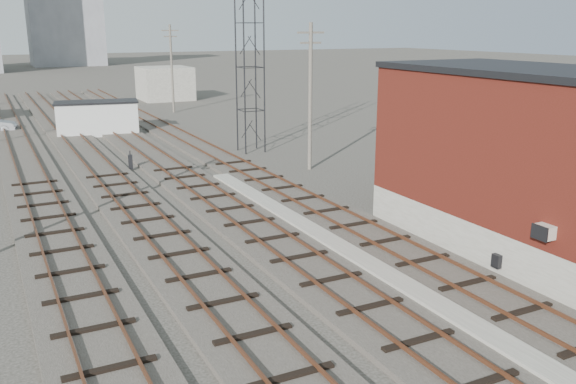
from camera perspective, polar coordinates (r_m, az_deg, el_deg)
ground at (r=66.67m, az=-16.52°, el=7.03°), size 320.00×320.00×0.00m
track_right at (r=47.08m, az=-8.76°, el=4.45°), size 3.20×90.00×0.39m
track_mid_right at (r=46.03m, az=-13.50°, el=3.97°), size 3.20×90.00×0.39m
track_mid_left at (r=45.32m, az=-18.42°, el=3.44°), size 3.20×90.00×0.39m
track_left at (r=44.95m, az=-23.45°, el=2.87°), size 3.20×90.00×0.39m
platform_curb at (r=24.18m, az=5.48°, el=-5.67°), size 0.90×28.00×0.26m
brick_building at (r=26.15m, az=21.21°, el=2.94°), size 6.54×12.20×7.22m
lattice_tower at (r=43.61m, az=-3.61°, el=13.54°), size 1.60×1.60×15.00m
utility_pole_right_a at (r=37.93m, az=2.10°, el=9.24°), size 1.80×0.24×9.00m
utility_pole_right_b at (r=65.75m, az=-10.83°, el=11.48°), size 1.80×0.24×9.00m
apartment_right at (r=156.37m, az=-20.26°, el=15.83°), size 16.00×12.00×26.00m
shed_right at (r=78.15m, az=-11.44°, el=9.93°), size 6.00×6.00×4.00m
switch_stand at (r=39.52m, az=-14.53°, el=2.76°), size 0.32×0.32×1.17m
site_trailer at (r=53.54m, az=-17.39°, el=6.64°), size 7.04×3.91×2.81m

